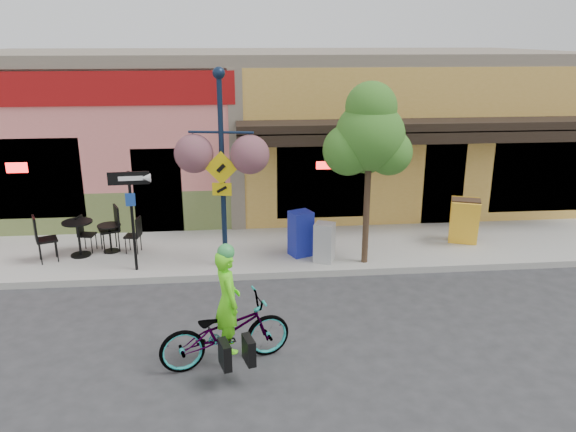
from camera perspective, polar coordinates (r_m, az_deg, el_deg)
The scene contains 14 objects.
ground at distance 11.58m, azimuth 0.21°, elevation -7.37°, with size 90.00×90.00×0.00m, color #2D2D30.
sidewalk at distance 13.38m, azimuth -0.64°, elevation -3.45°, with size 24.00×3.00×0.15m, color #9E9B93.
curb at distance 12.05m, azimuth -0.05°, elevation -5.94°, with size 24.00×0.12×0.15m, color #A8A59E.
building at distance 18.16m, azimuth -2.16°, elevation 9.32°, with size 18.20×8.20×4.50m, color #E57771, non-canonical shape.
bicycle at distance 8.96m, azimuth -6.37°, elevation -11.59°, with size 0.72×2.08×1.09m, color maroon.
cyclist_rider at distance 8.82m, azimuth -6.10°, elevation -10.03°, with size 0.60×0.39×1.64m, color #63FB1A.
lamp_post at distance 11.73m, azimuth -6.69°, elevation 4.55°, with size 1.35×0.54×4.22m, color #111F37, non-canonical shape.
one_way_sign at distance 12.15m, azimuth -15.50°, elevation -0.57°, with size 0.83×0.18×2.16m, color black, non-canonical shape.
cafe_set_left at distance 13.50m, azimuth -20.52°, elevation -1.67°, with size 1.79×0.89×1.07m, color black, non-canonical shape.
cafe_set_right at distance 13.56m, azimuth -17.65°, elevation -1.77°, with size 1.43×0.71×0.86m, color black, non-canonical shape.
newspaper_box_blue at distance 12.70m, azimuth 1.31°, elevation -1.78°, with size 0.47×0.41×1.04m, color #1A249D, non-canonical shape.
newspaper_box_grey at distance 12.40m, azimuth 3.71°, elevation -2.69°, with size 0.41×0.37×0.88m, color #A9A9A9, non-canonical shape.
street_tree at distance 12.00m, azimuth 8.14°, elevation 4.19°, with size 1.55×1.55×3.97m, color #3D7A26, non-canonical shape.
sandwich_board at distance 13.89m, azimuth 17.48°, elevation -0.76°, with size 0.66×0.48×1.10m, color yellow, non-canonical shape.
Camera 1 is at (-1.04, -10.43, 4.93)m, focal length 35.00 mm.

